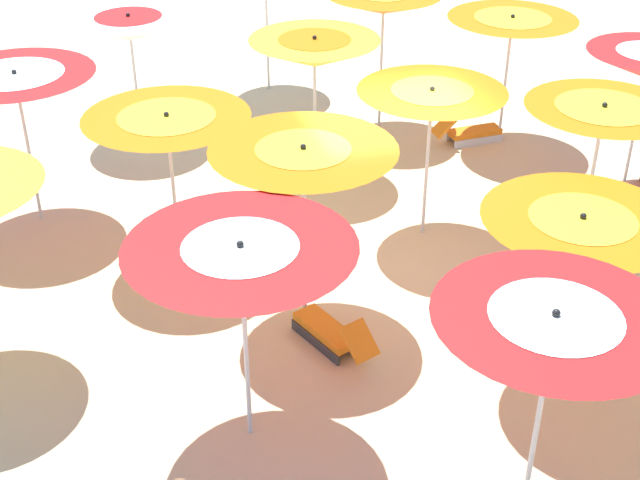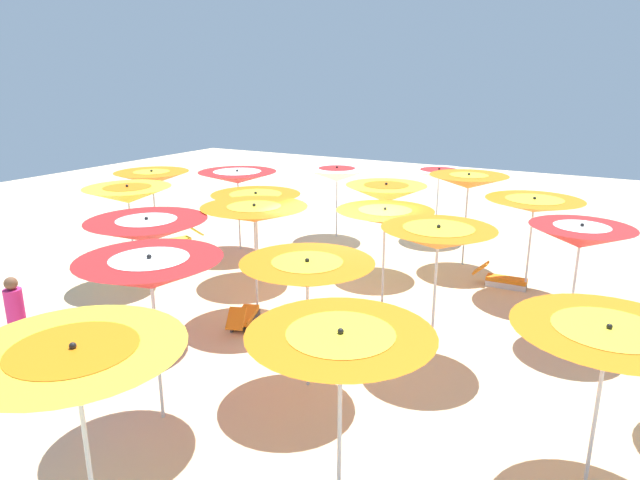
# 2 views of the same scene
# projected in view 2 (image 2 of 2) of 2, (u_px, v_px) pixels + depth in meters

# --- Properties ---
(ground) EXTENTS (43.44, 43.44, 0.04)m
(ground) POSITION_uv_depth(u_px,v_px,m) (340.00, 312.00, 12.34)
(ground) COLOR beige
(beach_umbrella_0) EXTENTS (2.11, 2.11, 2.41)m
(beach_umbrella_0) POSITION_uv_depth(u_px,v_px,m) (152.00, 178.00, 16.06)
(beach_umbrella_0) COLOR silver
(beach_umbrella_0) RESTS_ON ground
(beach_umbrella_1) EXTENTS (2.10, 2.10, 2.45)m
(beach_umbrella_1) POSITION_uv_depth(u_px,v_px,m) (128.00, 195.00, 13.62)
(beach_umbrella_1) COLOR silver
(beach_umbrella_1) RESTS_ON ground
(beach_umbrella_2) EXTENTS (2.28, 2.28, 2.43)m
(beach_umbrella_2) POSITION_uv_depth(u_px,v_px,m) (147.00, 230.00, 10.61)
(beach_umbrella_2) COLOR silver
(beach_umbrella_2) RESTS_ON ground
(beach_umbrella_3) EXTENTS (2.05, 2.05, 2.59)m
(beach_umbrella_3) POSITION_uv_depth(u_px,v_px,m) (151.00, 273.00, 7.84)
(beach_umbrella_3) COLOR silver
(beach_umbrella_3) RESTS_ON ground
(beach_umbrella_4) EXTENTS (2.15, 2.15, 2.52)m
(beach_umbrella_4) POSITION_uv_depth(u_px,v_px,m) (75.00, 365.00, 5.40)
(beach_umbrella_4) COLOR silver
(beach_umbrella_4) RESTS_ON ground
(beach_umbrella_5) EXTENTS (2.25, 2.25, 2.40)m
(beach_umbrella_5) POSITION_uv_depth(u_px,v_px,m) (238.00, 177.00, 16.15)
(beach_umbrella_5) COLOR silver
(beach_umbrella_5) RESTS_ON ground
(beach_umbrella_6) EXTENTS (2.22, 2.22, 2.24)m
(beach_umbrella_6) POSITION_uv_depth(u_px,v_px,m) (256.00, 200.00, 13.88)
(beach_umbrella_6) COLOR silver
(beach_umbrella_6) RESTS_ON ground
(beach_umbrella_7) EXTENTS (2.22, 2.22, 2.45)m
(beach_umbrella_7) POSITION_uv_depth(u_px,v_px,m) (254.00, 214.00, 11.61)
(beach_umbrella_7) COLOR silver
(beach_umbrella_7) RESTS_ON ground
(beach_umbrella_8) EXTENTS (2.14, 2.14, 2.23)m
(beach_umbrella_8) POSITION_uv_depth(u_px,v_px,m) (307.00, 274.00, 8.84)
(beach_umbrella_8) COLOR silver
(beach_umbrella_8) RESTS_ON ground
(beach_umbrella_9) EXTENTS (2.08, 2.08, 2.36)m
(beach_umbrella_9) POSITION_uv_depth(u_px,v_px,m) (340.00, 351.00, 6.08)
(beach_umbrella_9) COLOR silver
(beach_umbrella_9) RESTS_ON ground
(beach_umbrella_10) EXTENTS (2.13, 2.13, 2.28)m
(beach_umbrella_10) POSITION_uv_depth(u_px,v_px,m) (337.00, 175.00, 17.55)
(beach_umbrella_10) COLOR silver
(beach_umbrella_10) RESTS_ON ground
(beach_umbrella_11) EXTENTS (2.08, 2.08, 2.37)m
(beach_umbrella_11) POSITION_uv_depth(u_px,v_px,m) (386.00, 193.00, 14.34)
(beach_umbrella_11) COLOR silver
(beach_umbrella_11) RESTS_ON ground
(beach_umbrella_12) EXTENTS (2.08, 2.08, 2.31)m
(beach_umbrella_12) POSITION_uv_depth(u_px,v_px,m) (385.00, 217.00, 11.88)
(beach_umbrella_12) COLOR silver
(beach_umbrella_12) RESTS_ON ground
(beach_umbrella_13) EXTENTS (2.00, 2.00, 2.50)m
(beach_umbrella_13) POSITION_uv_depth(u_px,v_px,m) (438.00, 238.00, 9.74)
(beach_umbrella_13) COLOR silver
(beach_umbrella_13) RESTS_ON ground
(beach_umbrella_14) EXTENTS (2.25, 2.25, 2.18)m
(beach_umbrella_14) POSITION_uv_depth(u_px,v_px,m) (607.00, 341.00, 6.61)
(beach_umbrella_14) COLOR silver
(beach_umbrella_14) RESTS_ON ground
(beach_umbrella_15) EXTENTS (1.94, 1.94, 2.24)m
(beach_umbrella_15) POSITION_uv_depth(u_px,v_px,m) (439.00, 174.00, 17.54)
(beach_umbrella_15) COLOR silver
(beach_umbrella_15) RESTS_ON ground
(beach_umbrella_16) EXTENTS (2.05, 2.05, 2.54)m
(beach_umbrella_16) POSITION_uv_depth(u_px,v_px,m) (468.00, 182.00, 14.75)
(beach_umbrella_16) COLOR silver
(beach_umbrella_16) RESTS_ON ground
(beach_umbrella_17) EXTENTS (2.20, 2.20, 2.32)m
(beach_umbrella_17) POSITION_uv_depth(u_px,v_px,m) (534.00, 205.00, 12.88)
(beach_umbrella_17) COLOR silver
(beach_umbrella_17) RESTS_ON ground
(beach_umbrella_18) EXTENTS (1.91, 1.91, 2.33)m
(beach_umbrella_18) POSITION_uv_depth(u_px,v_px,m) (581.00, 237.00, 10.52)
(beach_umbrella_18) COLOR silver
(beach_umbrella_18) RESTS_ON ground
(lounger_0) EXTENTS (1.31, 0.41, 0.56)m
(lounger_0) POSITION_uv_depth(u_px,v_px,m) (502.00, 279.00, 13.74)
(lounger_0) COLOR silver
(lounger_0) RESTS_ON ground
(lounger_1) EXTENTS (0.79, 1.35, 0.58)m
(lounger_1) POSITION_uv_depth(u_px,v_px,m) (244.00, 317.00, 11.55)
(lounger_1) COLOR #333338
(lounger_1) RESTS_ON ground
(lounger_2) EXTENTS (0.88, 1.39, 0.58)m
(lounger_2) POSITION_uv_depth(u_px,v_px,m) (179.00, 239.00, 17.05)
(lounger_2) COLOR silver
(lounger_2) RESTS_ON ground
(lounger_3) EXTENTS (1.29, 0.77, 0.55)m
(lounger_3) POSITION_uv_depth(u_px,v_px,m) (611.00, 343.00, 10.43)
(lounger_3) COLOR olive
(lounger_3) RESTS_ON ground
(beachgoer_0) EXTENTS (0.30, 0.30, 1.73)m
(beachgoer_0) POSITION_uv_depth(u_px,v_px,m) (17.00, 322.00, 9.59)
(beachgoer_0) COLOR brown
(beachgoer_0) RESTS_ON ground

